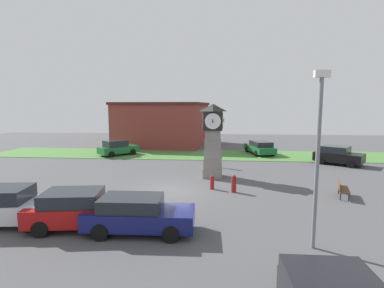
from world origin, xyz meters
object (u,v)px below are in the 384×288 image
bench (342,188)px  street_lamp_near_road (318,148)px  bollard_near_tower (234,184)px  car_near_tower (79,209)px  car_silver_hatch (338,155)px  pedestrian_near_bench (219,157)px  clock_tower (213,140)px  bollard_mid_row (212,182)px  car_by_building (138,214)px  car_end_of_row (260,147)px  car_navy_sedan (8,206)px  car_far_lot (117,148)px

bench → street_lamp_near_road: size_ratio=0.27×
bollard_near_tower → bench: size_ratio=0.62×
car_near_tower → car_silver_hatch: car_silver_hatch is taller
bollard_near_tower → pedestrian_near_bench: 7.06m
clock_tower → bollard_mid_row: bearing=-89.3°
car_by_building → car_end_of_row: 21.52m
car_silver_hatch → car_navy_sedan: bearing=-142.0°
car_silver_hatch → car_end_of_row: size_ratio=0.88×
bench → car_silver_hatch: bearing=70.5°
clock_tower → car_far_lot: 13.08m
car_navy_sedan → car_by_building: 5.72m
car_navy_sedan → car_silver_hatch: size_ratio=0.97×
car_far_lot → car_end_of_row: car_far_lot is taller
car_navy_sedan → car_end_of_row: (13.21, 19.88, -0.09)m
clock_tower → car_silver_hatch: size_ratio=1.22×
car_end_of_row → bollard_near_tower: bearing=-103.5°
bollard_near_tower → car_navy_sedan: car_navy_sedan is taller
car_silver_hatch → car_end_of_row: 7.73m
bench → bollard_mid_row: bearing=172.5°
clock_tower → bollard_mid_row: clock_tower is taller
car_near_tower → car_end_of_row: size_ratio=0.91×
car_navy_sedan → car_by_building: size_ratio=0.94×
car_navy_sedan → bench: size_ratio=2.45×
bollard_near_tower → car_by_building: 7.24m
car_near_tower → pedestrian_near_bench: 13.98m
car_end_of_row → street_lamp_near_road: size_ratio=0.77×
car_far_lot → pedestrian_near_bench: size_ratio=2.56×
bollard_near_tower → car_near_tower: car_near_tower is taller
clock_tower → car_by_building: (-2.78, -9.72, -1.90)m
car_silver_hatch → street_lamp_near_road: (-6.89, -16.02, 2.79)m
car_by_building → street_lamp_near_road: 7.20m
car_far_lot → street_lamp_near_road: (13.65, -18.86, 2.81)m
car_end_of_row → clock_tower: bearing=-114.3°
car_near_tower → car_silver_hatch: (16.04, 15.00, 0.01)m
bollard_near_tower → car_end_of_row: bearing=76.5°
car_end_of_row → pedestrian_near_bench: pedestrian_near_bench is taller
car_silver_hatch → car_end_of_row: (-5.98, 4.90, -0.08)m
car_near_tower → car_end_of_row: car_near_tower is taller
car_navy_sedan → clock_tower: bearing=48.0°
car_navy_sedan → car_near_tower: (3.14, -0.02, -0.02)m
car_end_of_row → car_near_tower: bearing=-116.8°
clock_tower → car_near_tower: clock_tower is taller
clock_tower → car_by_building: clock_tower is taller
clock_tower → bollard_mid_row: 3.89m
bollard_near_tower → bench: bearing=-3.8°
car_far_lot → street_lamp_near_road: size_ratio=0.64×
car_by_building → car_end_of_row: (7.49, 20.17, -0.03)m
bench → car_end_of_row: bearing=99.9°
bollard_near_tower → car_navy_sedan: bearing=-150.0°
car_end_of_row → street_lamp_near_road: street_lamp_near_road is taller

